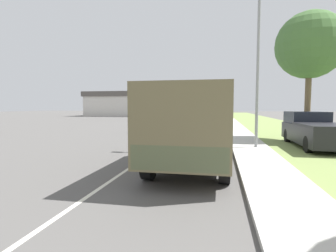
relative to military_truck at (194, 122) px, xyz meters
The scene contains 14 objects.
ground_plane 27.64m from the military_truck, 94.29° to the left, with size 180.00×180.00×0.00m, color #565451.
lane_centre_stripe 27.64m from the military_truck, 94.29° to the left, with size 0.12×120.00×0.00m.
sidewalk_right 27.67m from the military_truck, 84.94° to the left, with size 1.80×120.00×0.12m.
grass_strip_right 28.40m from the military_truck, 76.05° to the left, with size 7.00×120.00×0.02m.
military_truck is the anchor object (origin of this frame).
car_nearest_ahead 11.57m from the military_truck, 110.25° to the left, with size 1.92×4.21×1.46m.
car_second_ahead 23.36m from the military_truck, 99.42° to the left, with size 1.80×4.17×1.38m.
car_third_ahead 33.68m from the military_truck, 90.16° to the left, with size 1.81×4.80×1.58m.
car_fourth_ahead 49.85m from the military_truck, 94.30° to the left, with size 1.73×4.80×1.52m.
car_farthest_ahead 59.08m from the military_truck, 93.57° to the left, with size 1.93×4.68×1.38m.
pickup_truck 7.90m from the military_truck, 43.01° to the left, with size 2.06×5.62×1.79m.
lamp_post 5.53m from the military_truck, 57.49° to the left, with size 1.69×0.24×7.54m.
tree_mid_right 11.31m from the military_truck, 52.99° to the left, with size 4.09×4.09×7.88m.
building_distant 53.49m from the military_truck, 112.67° to the left, with size 15.73×13.66×5.39m.
Camera 1 is at (2.98, 3.07, 2.08)m, focal length 28.00 mm.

